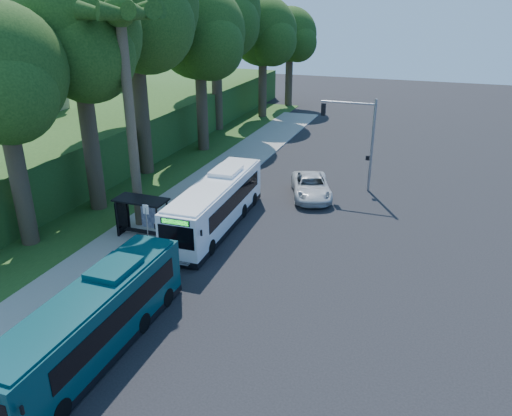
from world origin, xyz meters
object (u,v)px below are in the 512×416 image
at_px(white_bus, 217,203).
at_px(teal_bus, 94,320).
at_px(bus_shelter, 139,209).
at_px(pickup, 311,186).

xyz_separation_m(white_bus, teal_bus, (0.42, -13.09, -0.06)).
bearing_deg(teal_bus, white_bus, 91.31).
height_order(white_bus, teal_bus, white_bus).
distance_m(bus_shelter, white_bus, 4.81).
bearing_deg(pickup, teal_bus, -120.80).
distance_m(bus_shelter, pickup, 13.08).
distance_m(bus_shelter, teal_bus, 11.05).
bearing_deg(bus_shelter, pickup, 50.93).
bearing_deg(pickup, bus_shelter, -148.83).
relative_size(bus_shelter, white_bus, 0.28).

